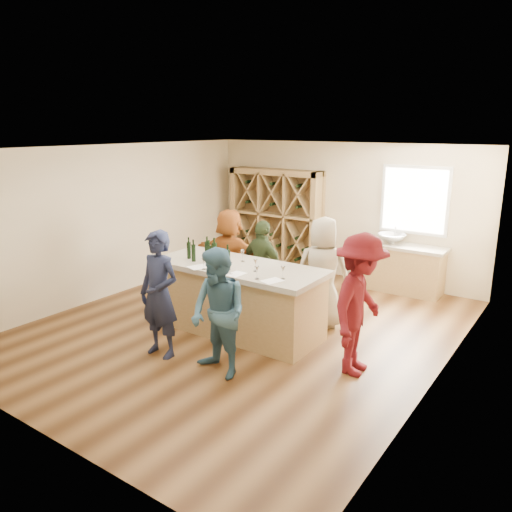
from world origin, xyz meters
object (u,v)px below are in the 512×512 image
Objects in this scene: wine_bottle_c at (207,252)px; wine_rack at (276,219)px; wine_bottle_d at (209,254)px; person_near_left at (159,294)px; person_near_right at (219,314)px; person_far_left at (230,256)px; wine_bottle_b at (194,253)px; person_far_right at (323,273)px; wine_bottle_a at (189,250)px; wine_bottle_f at (228,260)px; sink at (392,239)px; person_server at (360,305)px; wine_bottle_e at (214,254)px; person_far_mid at (263,267)px; tasting_counter_base at (238,301)px.

wine_rack is at bearing 105.97° from wine_bottle_c.
person_near_left is at bearing -89.17° from wine_bottle_d.
wine_rack is at bearing 107.07° from wine_bottle_d.
person_far_left is at bearing 137.60° from person_near_right.
wine_bottle_b is 2.04m from person_far_right.
wine_bottle_a is 0.91m from wine_bottle_f.
wine_bottle_b is 1.35m from person_far_left.
person_far_right reaches higher than person_far_left.
sink is 0.29× the size of person_server.
person_near_left reaches higher than sink.
person_far_right is (1.82, 1.08, -0.33)m from wine_bottle_a.
person_near_left is at bearing 34.66° from person_far_right.
person_near_left is (1.13, -4.71, -0.21)m from wine_rack.
wine_bottle_a is 0.81× the size of wine_bottle_e.
person_near_right reaches higher than wine_bottle_d.
person_server is at bearing 110.59° from person_far_right.
person_server reaches higher than person_near_right.
wine_bottle_f is (0.90, -0.16, 0.02)m from wine_bottle_a.
sink is at bearing 62.64° from wine_bottle_b.
wine_bottle_d is 0.47m from wine_bottle_f.
person_far_left is at bearing 102.90° from person_near_left.
person_far_right reaches higher than person_far_mid.
tasting_counter_base is at bearing 80.92° from person_server.
wine_rack is 6.66× the size of wine_bottle_e.
person_far_right reaches higher than wine_bottle_b.
person_far_left is at bearing -26.99° from person_far_right.
wine_rack reaches higher than sink.
wine_bottle_a is at bearing 89.73° from person_far_left.
sink is 3.85m from wine_bottle_f.
person_far_right is (-1.11, 1.13, -0.04)m from person_server.
wine_bottle_a is 1.90m from person_near_right.
wine_rack is 8.27× the size of wine_bottle_a.
person_near_right reaches higher than person_far_mid.
person_far_mid is 0.90× the size of person_far_right.
sink is at bearing 67.09° from wine_bottle_e.
person_server is (2.46, 1.08, 0.04)m from person_near_left.
sink is at bearing 10.06° from person_server.
wine_bottle_b is (0.18, -0.09, 0.00)m from wine_bottle_a.
wine_bottle_c is at bearing 164.32° from wine_bottle_e.
sink is at bearing 65.86° from wine_bottle_d.
sink is 3.88m from wine_bottle_c.
wine_bottle_f is at bearing 29.71° from person_far_right.
sink is 3.85m from wine_bottle_e.
wine_bottle_d is at bearing 85.87° from person_server.
person_far_right is 1.58m from wine_bottle_f.
person_server is 1.09× the size of person_far_left.
wine_bottle_b is 0.28m from wine_bottle_d.
person_far_right is at bearing 53.57° from wine_bottle_f.
wine_bottle_c is at bearing 106.31° from person_far_left.
wine_rack is 3.81m from wine_bottle_e.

